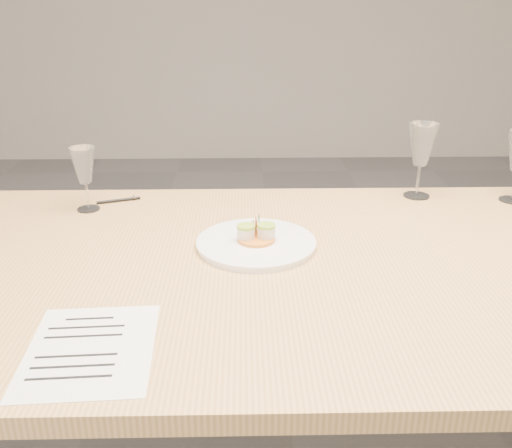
{
  "coord_description": "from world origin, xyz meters",
  "views": [
    {
      "loc": [
        -0.15,
        -1.15,
        1.31
      ],
      "look_at": [
        -0.12,
        0.1,
        0.8
      ],
      "focal_mm": 40.0,
      "sensor_mm": 36.0,
      "label": 1
    }
  ],
  "objects_px": {
    "dinner_plate": "(256,242)",
    "wine_glass_0": "(84,167)",
    "ballpoint_pen": "(119,200)",
    "dining_table": "(308,287)",
    "wine_glass_1": "(422,146)",
    "recipe_sheet": "(90,349)"
  },
  "relations": [
    {
      "from": "dinner_plate",
      "to": "wine_glass_0",
      "type": "height_order",
      "value": "wine_glass_0"
    },
    {
      "from": "ballpoint_pen",
      "to": "dining_table",
      "type": "bearing_deg",
      "value": -57.04
    },
    {
      "from": "dinner_plate",
      "to": "wine_glass_1",
      "type": "distance_m",
      "value": 0.61
    },
    {
      "from": "dinner_plate",
      "to": "dining_table",
      "type": "bearing_deg",
      "value": -33.06
    },
    {
      "from": "dining_table",
      "to": "dinner_plate",
      "type": "xyz_separation_m",
      "value": [
        -0.12,
        0.08,
        0.08
      ]
    },
    {
      "from": "dining_table",
      "to": "wine_glass_0",
      "type": "xyz_separation_m",
      "value": [
        -0.58,
        0.33,
        0.19
      ]
    },
    {
      "from": "dinner_plate",
      "to": "ballpoint_pen",
      "type": "distance_m",
      "value": 0.5
    },
    {
      "from": "dining_table",
      "to": "ballpoint_pen",
      "type": "distance_m",
      "value": 0.65
    },
    {
      "from": "recipe_sheet",
      "to": "wine_glass_1",
      "type": "relative_size",
      "value": 1.3
    },
    {
      "from": "dinner_plate",
      "to": "recipe_sheet",
      "type": "height_order",
      "value": "dinner_plate"
    },
    {
      "from": "wine_glass_0",
      "to": "wine_glass_1",
      "type": "height_order",
      "value": "wine_glass_1"
    },
    {
      "from": "dining_table",
      "to": "ballpoint_pen",
      "type": "bearing_deg",
      "value": 142.03
    },
    {
      "from": "dining_table",
      "to": "wine_glass_0",
      "type": "distance_m",
      "value": 0.69
    },
    {
      "from": "wine_glass_1",
      "to": "recipe_sheet",
      "type": "bearing_deg",
      "value": -135.6
    },
    {
      "from": "dinner_plate",
      "to": "wine_glass_0",
      "type": "distance_m",
      "value": 0.54
    },
    {
      "from": "dining_table",
      "to": "wine_glass_1",
      "type": "relative_size",
      "value": 11.08
    },
    {
      "from": "recipe_sheet",
      "to": "wine_glass_1",
      "type": "bearing_deg",
      "value": 41.23
    },
    {
      "from": "recipe_sheet",
      "to": "wine_glass_0",
      "type": "xyz_separation_m",
      "value": [
        -0.17,
        0.67,
        0.12
      ]
    },
    {
      "from": "dinner_plate",
      "to": "wine_glass_0",
      "type": "xyz_separation_m",
      "value": [
        -0.46,
        0.26,
        0.11
      ]
    },
    {
      "from": "dinner_plate",
      "to": "recipe_sheet",
      "type": "bearing_deg",
      "value": -125.41
    },
    {
      "from": "dining_table",
      "to": "ballpoint_pen",
      "type": "height_order",
      "value": "ballpoint_pen"
    },
    {
      "from": "dinner_plate",
      "to": "recipe_sheet",
      "type": "xyz_separation_m",
      "value": [
        -0.29,
        -0.41,
        -0.01
      ]
    }
  ]
}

